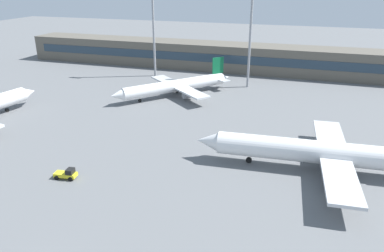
# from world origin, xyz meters

# --- Properties ---
(ground_plane) EXTENTS (400.00, 400.00, 0.00)m
(ground_plane) POSITION_xyz_m (0.00, 40.00, 0.00)
(ground_plane) COLOR slate
(terminal_building) EXTENTS (154.60, 12.13, 9.00)m
(terminal_building) POSITION_xyz_m (0.00, 101.54, 4.50)
(terminal_building) COLOR #5B564C
(terminal_building) RESTS_ON ground_plane
(airplane_mid) EXTENTS (44.16, 30.85, 10.90)m
(airplane_mid) POSITION_xyz_m (30.07, 34.70, 3.32)
(airplane_mid) COLOR white
(airplane_mid) RESTS_ON ground_plane
(airplane_far) EXTENTS (26.44, 29.77, 9.11)m
(airplane_far) POSITION_xyz_m (-8.57, 66.82, 2.78)
(airplane_far) COLOR white
(airplane_far) RESTS_ON ground_plane
(baggage_tug_yellow) EXTENTS (3.76, 2.19, 1.75)m
(baggage_tug_yellow) POSITION_xyz_m (-9.51, 19.29, 0.80)
(baggage_tug_yellow) COLOR yellow
(baggage_tug_yellow) RESTS_ON ground_plane
(floodlight_tower_west) EXTENTS (3.20, 0.80, 29.68)m
(floodlight_tower_west) POSITION_xyz_m (8.80, 81.79, 16.92)
(floodlight_tower_west) COLOR gray
(floodlight_tower_west) RESTS_ON ground_plane
(floodlight_tower_east) EXTENTS (3.20, 0.80, 31.18)m
(floodlight_tower_east) POSITION_xyz_m (-22.49, 85.65, 17.69)
(floodlight_tower_east) COLOR gray
(floodlight_tower_east) RESTS_ON ground_plane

